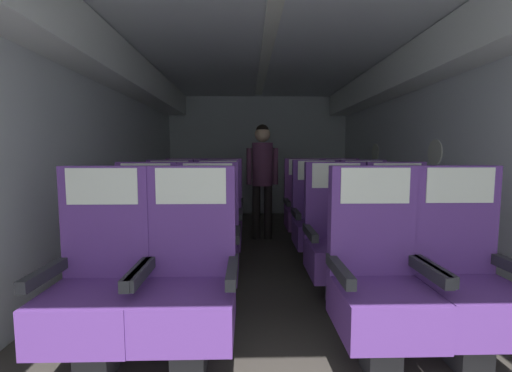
# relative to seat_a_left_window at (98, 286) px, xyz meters

# --- Properties ---
(ground) EXTENTS (3.65, 6.84, 0.02)m
(ground) POSITION_rel_seat_a_left_window_xyz_m (1.00, 1.62, -0.48)
(ground) COLOR #3D3833
(fuselage_shell) EXTENTS (3.53, 6.49, 2.31)m
(fuselage_shell) POSITION_rel_seat_a_left_window_xyz_m (1.00, 1.89, 1.18)
(fuselage_shell) COLOR silver
(fuselage_shell) RESTS_ON ground
(seat_a_left_window) EXTENTS (0.51, 0.50, 1.11)m
(seat_a_left_window) POSITION_rel_seat_a_left_window_xyz_m (0.00, 0.00, 0.00)
(seat_a_left_window) COLOR #38383D
(seat_a_left_window) RESTS_ON ground
(seat_a_left_aisle) EXTENTS (0.51, 0.50, 1.11)m
(seat_a_left_aisle) POSITION_rel_seat_a_left_window_xyz_m (0.48, 0.01, 0.00)
(seat_a_left_aisle) COLOR #38383D
(seat_a_left_aisle) RESTS_ON ground
(seat_a_right_aisle) EXTENTS (0.51, 0.50, 1.11)m
(seat_a_right_aisle) POSITION_rel_seat_a_left_window_xyz_m (2.00, 0.01, 0.00)
(seat_a_right_aisle) COLOR #38383D
(seat_a_right_aisle) RESTS_ON ground
(seat_a_right_window) EXTENTS (0.51, 0.50, 1.11)m
(seat_a_right_window) POSITION_rel_seat_a_left_window_xyz_m (1.51, -0.00, 0.00)
(seat_a_right_window) COLOR #38383D
(seat_a_right_window) RESTS_ON ground
(seat_b_left_window) EXTENTS (0.51, 0.50, 1.11)m
(seat_b_left_window) POSITION_rel_seat_a_left_window_xyz_m (-0.01, 0.83, 0.00)
(seat_b_left_window) COLOR #38383D
(seat_b_left_window) RESTS_ON ground
(seat_b_left_aisle) EXTENTS (0.51, 0.50, 1.11)m
(seat_b_left_aisle) POSITION_rel_seat_a_left_window_xyz_m (0.48, 0.83, 0.00)
(seat_b_left_aisle) COLOR #38383D
(seat_b_left_aisle) RESTS_ON ground
(seat_b_right_aisle) EXTENTS (0.51, 0.50, 1.11)m
(seat_b_right_aisle) POSITION_rel_seat_a_left_window_xyz_m (2.01, 0.86, 0.00)
(seat_b_right_aisle) COLOR #38383D
(seat_b_right_aisle) RESTS_ON ground
(seat_b_right_window) EXTENTS (0.51, 0.50, 1.11)m
(seat_b_right_window) POSITION_rel_seat_a_left_window_xyz_m (1.51, 0.86, 0.00)
(seat_b_right_window) COLOR #38383D
(seat_b_right_window) RESTS_ON ground
(seat_c_left_window) EXTENTS (0.51, 0.50, 1.11)m
(seat_c_left_window) POSITION_rel_seat_a_left_window_xyz_m (-0.01, 1.68, 0.00)
(seat_c_left_window) COLOR #38383D
(seat_c_left_window) RESTS_ON ground
(seat_c_left_aisle) EXTENTS (0.51, 0.50, 1.11)m
(seat_c_left_aisle) POSITION_rel_seat_a_left_window_xyz_m (0.49, 1.68, 0.00)
(seat_c_left_aisle) COLOR #38383D
(seat_c_left_aisle) RESTS_ON ground
(seat_c_right_aisle) EXTENTS (0.51, 0.50, 1.11)m
(seat_c_right_aisle) POSITION_rel_seat_a_left_window_xyz_m (2.01, 1.67, 0.00)
(seat_c_right_aisle) COLOR #38383D
(seat_c_right_aisle) RESTS_ON ground
(seat_c_right_window) EXTENTS (0.51, 0.50, 1.11)m
(seat_c_right_window) POSITION_rel_seat_a_left_window_xyz_m (1.52, 1.69, 0.00)
(seat_c_right_window) COLOR #38383D
(seat_c_right_window) RESTS_ON ground
(seat_d_left_window) EXTENTS (0.51, 0.50, 1.11)m
(seat_d_left_window) POSITION_rel_seat_a_left_window_xyz_m (-0.00, 2.49, 0.00)
(seat_d_left_window) COLOR #38383D
(seat_d_left_window) RESTS_ON ground
(seat_d_left_aisle) EXTENTS (0.51, 0.50, 1.11)m
(seat_d_left_aisle) POSITION_rel_seat_a_left_window_xyz_m (0.48, 2.50, 0.00)
(seat_d_left_aisle) COLOR #38383D
(seat_d_left_aisle) RESTS_ON ground
(seat_d_right_aisle) EXTENTS (0.51, 0.50, 1.11)m
(seat_d_right_aisle) POSITION_rel_seat_a_left_window_xyz_m (2.00, 2.51, 0.00)
(seat_d_right_aisle) COLOR #38383D
(seat_d_right_aisle) RESTS_ON ground
(seat_d_right_window) EXTENTS (0.51, 0.50, 1.11)m
(seat_d_right_window) POSITION_rel_seat_a_left_window_xyz_m (1.52, 2.50, 0.00)
(seat_d_right_window) COLOR #38383D
(seat_d_right_window) RESTS_ON ground
(flight_attendant) EXTENTS (0.43, 0.28, 1.56)m
(flight_attendant) POSITION_rel_seat_a_left_window_xyz_m (1.00, 2.85, 0.48)
(flight_attendant) COLOR black
(flight_attendant) RESTS_ON ground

